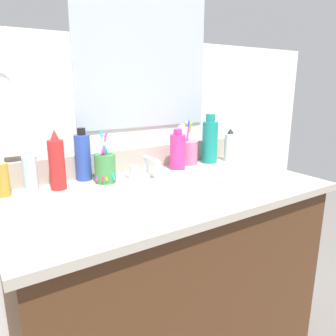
% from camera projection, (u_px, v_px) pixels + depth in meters
% --- Properties ---
extents(vanity_cabinet, '(1.05, 0.54, 0.75)m').
position_uv_depth(vanity_cabinet, '(167.00, 289.00, 1.21)').
color(vanity_cabinet, '#4C2D19').
rests_on(vanity_cabinet, ground_plane).
extents(countertop, '(1.09, 0.58, 0.03)m').
position_uv_depth(countertop, '(167.00, 191.00, 1.11)').
color(countertop, '#B2A899').
rests_on(countertop, vanity_cabinet).
extents(backsplash, '(1.09, 0.02, 0.09)m').
position_uv_depth(backsplash, '(130.00, 160.00, 1.33)').
color(backsplash, '#B2A899').
rests_on(backsplash, countertop).
extents(back_wall, '(2.19, 0.04, 1.30)m').
position_uv_depth(back_wall, '(125.00, 194.00, 1.42)').
color(back_wall, white).
rests_on(back_wall, ground_plane).
extents(mirror_panel, '(0.60, 0.01, 0.56)m').
position_uv_depth(mirror_panel, '(145.00, 58.00, 1.31)').
color(mirror_panel, '#B2BCC6').
extents(hand_towel, '(0.11, 0.04, 0.22)m').
position_uv_depth(hand_towel, '(4.00, 124.00, 1.06)').
color(hand_towel, silver).
extents(sink_basin, '(0.38, 0.38, 0.11)m').
position_uv_depth(sink_basin, '(175.00, 197.00, 1.11)').
color(sink_basin, white).
rests_on(sink_basin, countertop).
extents(faucet, '(0.16, 0.10, 0.08)m').
position_uv_depth(faucet, '(147.00, 169.00, 1.25)').
color(faucet, silver).
rests_on(faucet, countertop).
extents(bottle_shampoo_blue, '(0.06, 0.06, 0.19)m').
position_uv_depth(bottle_shampoo_blue, '(83.00, 157.00, 1.18)').
color(bottle_shampoo_blue, '#2D4CB2').
rests_on(bottle_shampoo_blue, countertop).
extents(bottle_lotion_white, '(0.05, 0.05, 0.15)m').
position_uv_depth(bottle_lotion_white, '(230.00, 146.00, 1.48)').
color(bottle_lotion_white, white).
rests_on(bottle_lotion_white, countertop).
extents(bottle_spray_red, '(0.05, 0.05, 0.20)m').
position_uv_depth(bottle_spray_red, '(57.00, 163.00, 1.08)').
color(bottle_spray_red, red).
rests_on(bottle_spray_red, countertop).
extents(bottle_oil_amber, '(0.04, 0.04, 0.12)m').
position_uv_depth(bottle_oil_amber, '(2.00, 179.00, 1.01)').
color(bottle_oil_amber, gold).
rests_on(bottle_oil_amber, countertop).
extents(bottle_mouthwash_teal, '(0.07, 0.07, 0.22)m').
position_uv_depth(bottle_mouthwash_teal, '(210.00, 141.00, 1.44)').
color(bottle_mouthwash_teal, teal).
rests_on(bottle_mouthwash_teal, countertop).
extents(bottle_soap_pink, '(0.06, 0.06, 0.17)m').
position_uv_depth(bottle_soap_pink, '(178.00, 151.00, 1.33)').
color(bottle_soap_pink, '#D8338C').
rests_on(bottle_soap_pink, countertop).
extents(bottle_gel_clear, '(0.05, 0.05, 0.14)m').
position_uv_depth(bottle_gel_clear, '(30.00, 174.00, 1.05)').
color(bottle_gel_clear, silver).
rests_on(bottle_gel_clear, countertop).
extents(cup_green, '(0.08, 0.09, 0.19)m').
position_uv_depth(cup_green, '(105.00, 167.00, 1.16)').
color(cup_green, '#3F8C47').
rests_on(cup_green, countertop).
extents(cup_pink, '(0.08, 0.09, 0.19)m').
position_uv_depth(cup_pink, '(188.00, 152.00, 1.43)').
color(cup_pink, '#D16693').
rests_on(cup_pink, countertop).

